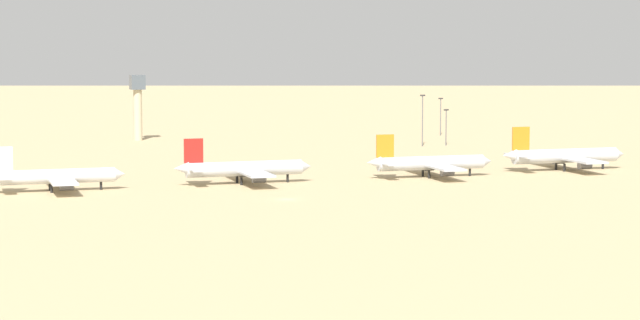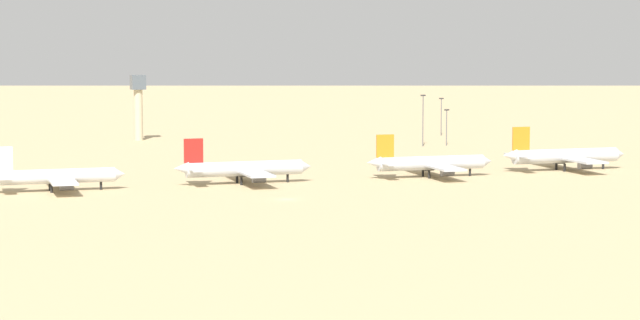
{
  "view_description": "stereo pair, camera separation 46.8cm",
  "coord_description": "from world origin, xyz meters",
  "px_view_note": "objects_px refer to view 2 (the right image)",
  "views": [
    {
      "loc": [
        -87.99,
        -265.96,
        37.05
      ],
      "look_at": [
        18.8,
        28.92,
        6.0
      ],
      "focal_mm": 67.72,
      "sensor_mm": 36.0,
      "label": 1
    },
    {
      "loc": [
        -87.55,
        -266.12,
        37.05
      ],
      "look_at": [
        18.8,
        28.92,
        6.0
      ],
      "focal_mm": 67.72,
      "sensor_mm": 36.0,
      "label": 2
    }
  ],
  "objects_px": {
    "parked_jet_white_3": "(55,176)",
    "parked_jet_orange_5": "(430,163)",
    "control_tower": "(138,101)",
    "light_pole_mid": "(423,117)",
    "parked_jet_orange_6": "(564,156)",
    "light_pole_east": "(441,114)",
    "parked_jet_red_4": "(243,169)",
    "light_pole_west": "(447,124)"
  },
  "relations": [
    {
      "from": "control_tower",
      "to": "parked_jet_white_3",
      "type": "bearing_deg",
      "value": -108.95
    },
    {
      "from": "parked_jet_orange_5",
      "to": "light_pole_mid",
      "type": "relative_size",
      "value": 1.99
    },
    {
      "from": "parked_jet_orange_5",
      "to": "light_pole_mid",
      "type": "xyz_separation_m",
      "value": [
        38.77,
        88.87,
        6.43
      ]
    },
    {
      "from": "light_pole_west",
      "to": "parked_jet_white_3",
      "type": "bearing_deg",
      "value": -149.98
    },
    {
      "from": "parked_jet_white_3",
      "to": "parked_jet_orange_6",
      "type": "bearing_deg",
      "value": 1.86
    },
    {
      "from": "parked_jet_orange_6",
      "to": "control_tower",
      "type": "height_order",
      "value": "control_tower"
    },
    {
      "from": "parked_jet_red_4",
      "to": "light_pole_mid",
      "type": "xyz_separation_m",
      "value": [
        90.72,
        86.05,
        6.38
      ]
    },
    {
      "from": "light_pole_east",
      "to": "light_pole_west",
      "type": "bearing_deg",
      "value": -113.19
    },
    {
      "from": "parked_jet_white_3",
      "to": "parked_jet_orange_6",
      "type": "relative_size",
      "value": 0.89
    },
    {
      "from": "light_pole_west",
      "to": "parked_jet_red_4",
      "type": "bearing_deg",
      "value": -139.23
    },
    {
      "from": "parked_jet_orange_5",
      "to": "light_pole_east",
      "type": "height_order",
      "value": "light_pole_east"
    },
    {
      "from": "light_pole_mid",
      "to": "control_tower",
      "type": "bearing_deg",
      "value": 145.98
    },
    {
      "from": "light_pole_west",
      "to": "light_pole_mid",
      "type": "distance_m",
      "value": 9.69
    },
    {
      "from": "light_pole_mid",
      "to": "light_pole_west",
      "type": "bearing_deg",
      "value": 1.17
    },
    {
      "from": "parked_jet_red_4",
      "to": "control_tower",
      "type": "relative_size",
      "value": 1.51
    },
    {
      "from": "parked_jet_white_3",
      "to": "parked_jet_orange_5",
      "type": "relative_size",
      "value": 0.95
    },
    {
      "from": "parked_jet_white_3",
      "to": "light_pole_mid",
      "type": "relative_size",
      "value": 1.9
    },
    {
      "from": "parked_jet_white_3",
      "to": "parked_jet_orange_5",
      "type": "distance_m",
      "value": 100.17
    },
    {
      "from": "control_tower",
      "to": "light_pole_west",
      "type": "bearing_deg",
      "value": -31.35
    },
    {
      "from": "parked_jet_orange_6",
      "to": "light_pole_west",
      "type": "relative_size",
      "value": 3.0
    },
    {
      "from": "parked_jet_red_4",
      "to": "parked_jet_orange_6",
      "type": "xyz_separation_m",
      "value": [
        95.67,
        0.12,
        0.23
      ]
    },
    {
      "from": "parked_jet_white_3",
      "to": "parked_jet_red_4",
      "type": "height_order",
      "value": "parked_jet_red_4"
    },
    {
      "from": "parked_jet_red_4",
      "to": "light_pole_west",
      "type": "relative_size",
      "value": 2.84
    },
    {
      "from": "parked_jet_red_4",
      "to": "parked_jet_orange_5",
      "type": "bearing_deg",
      "value": -1.14
    },
    {
      "from": "parked_jet_white_3",
      "to": "light_pole_east",
      "type": "bearing_deg",
      "value": 39.63
    },
    {
      "from": "parked_jet_orange_5",
      "to": "light_pole_west",
      "type": "relative_size",
      "value": 2.8
    },
    {
      "from": "control_tower",
      "to": "light_pole_west",
      "type": "height_order",
      "value": "control_tower"
    },
    {
      "from": "light_pole_east",
      "to": "parked_jet_red_4",
      "type": "bearing_deg",
      "value": -132.59
    },
    {
      "from": "parked_jet_orange_5",
      "to": "parked_jet_orange_6",
      "type": "height_order",
      "value": "parked_jet_orange_6"
    },
    {
      "from": "light_pole_mid",
      "to": "parked_jet_orange_6",
      "type": "bearing_deg",
      "value": -86.7
    },
    {
      "from": "parked_jet_orange_6",
      "to": "parked_jet_orange_5",
      "type": "bearing_deg",
      "value": -173.76
    },
    {
      "from": "control_tower",
      "to": "parked_jet_orange_5",
      "type": "bearing_deg",
      "value": -71.38
    },
    {
      "from": "parked_jet_white_3",
      "to": "light_pole_east",
      "type": "distance_m",
      "value": 209.84
    },
    {
      "from": "light_pole_west",
      "to": "light_pole_east",
      "type": "xyz_separation_m",
      "value": [
        18.12,
        42.29,
        0.95
      ]
    },
    {
      "from": "parked_jet_white_3",
      "to": "parked_jet_orange_5",
      "type": "xyz_separation_m",
      "value": [
        100.11,
        -3.44,
        0.19
      ]
    },
    {
      "from": "parked_jet_white_3",
      "to": "control_tower",
      "type": "xyz_separation_m",
      "value": [
        49.96,
        145.45,
        10.96
      ]
    },
    {
      "from": "light_pole_west",
      "to": "light_pole_mid",
      "type": "bearing_deg",
      "value": -178.83
    },
    {
      "from": "parked_jet_orange_5",
      "to": "light_pole_west",
      "type": "distance_m",
      "value": 101.27
    },
    {
      "from": "control_tower",
      "to": "light_pole_mid",
      "type": "height_order",
      "value": "control_tower"
    },
    {
      "from": "parked_jet_orange_5",
      "to": "parked_jet_orange_6",
      "type": "bearing_deg",
      "value": 7.34
    },
    {
      "from": "parked_jet_red_4",
      "to": "control_tower",
      "type": "bearing_deg",
      "value": 91.26
    },
    {
      "from": "parked_jet_white_3",
      "to": "light_pole_mid",
      "type": "height_order",
      "value": "light_pole_mid"
    }
  ]
}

